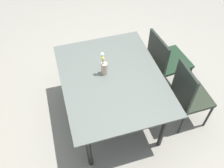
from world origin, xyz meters
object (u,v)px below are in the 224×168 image
(dining_table, at_px, (112,81))
(chair_near_right, at_px, (165,59))
(flower_vase, at_px, (104,67))
(chair_near_left, at_px, (188,94))

(dining_table, xyz_separation_m, chair_near_right, (0.32, -0.85, -0.16))
(chair_near_right, height_order, flower_vase, flower_vase)
(dining_table, height_order, chair_near_right, chair_near_right)
(dining_table, relative_size, flower_vase, 4.66)
(dining_table, distance_m, flower_vase, 0.20)
(dining_table, bearing_deg, chair_near_left, -111.02)
(chair_near_left, relative_size, chair_near_right, 1.07)
(chair_near_right, xyz_separation_m, flower_vase, (-0.23, 0.91, 0.33))
(chair_near_left, xyz_separation_m, flower_vase, (0.41, 0.91, 0.32))
(chair_near_right, bearing_deg, flower_vase, -81.59)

